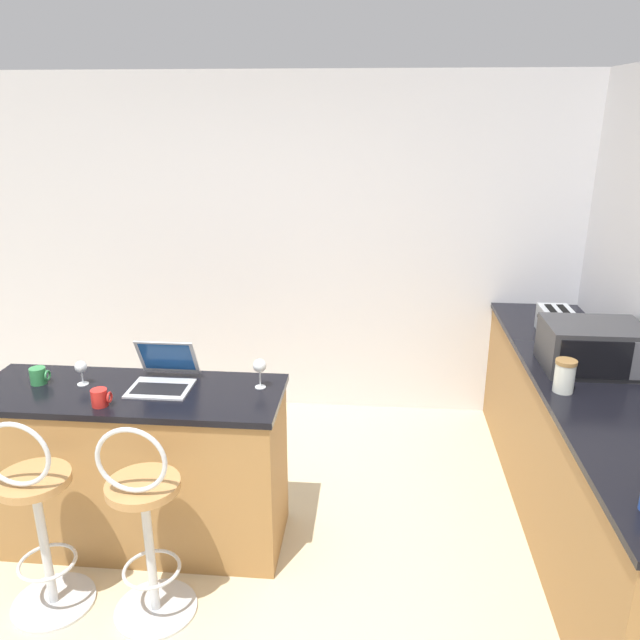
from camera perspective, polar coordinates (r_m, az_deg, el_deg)
name	(u,v)px	position (r m, az deg, el deg)	size (l,w,h in m)	color
ground_plane	(192,623)	(3.38, -11.61, -25.52)	(20.00, 20.00, 0.00)	beige
wall_back	(269,249)	(4.87, -4.70, 6.46)	(12.00, 0.06, 2.60)	silver
breakfast_bar	(136,466)	(3.68, -16.46, -12.70)	(1.64, 0.58, 0.92)	#9E703D
counter_right	(585,456)	(3.93, 23.05, -11.40)	(0.65, 2.90, 0.92)	#9E703D
bar_stool_near	(38,520)	(3.35, -24.40, -16.29)	(0.40, 0.40, 1.06)	silver
bar_stool_far	(146,526)	(3.15, -15.65, -17.69)	(0.40, 0.40, 1.06)	silver
laptop	(163,374)	(3.47, -14.12, -4.84)	(0.32, 0.33, 0.24)	#B7BABF
microwave	(593,347)	(3.85, 23.67, -2.27)	(0.54, 0.41, 0.27)	#2D2D30
toaster	(556,321)	(4.38, 20.74, -0.11)	(0.22, 0.27, 0.17)	#9EA3A8
mug_green	(39,376)	(3.71, -24.33, -4.66)	(0.10, 0.08, 0.09)	#338447
mug_red	(100,398)	(3.33, -19.47, -6.71)	(0.10, 0.08, 0.09)	red
wine_glass_short	(260,367)	(3.32, -5.53, -4.26)	(0.07, 0.07, 0.16)	silver
storage_jar	(565,376)	(3.51, 21.46, -4.77)	(0.11, 0.11, 0.18)	silver
wine_glass_tall	(81,368)	(3.58, -21.01, -4.13)	(0.06, 0.06, 0.14)	silver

